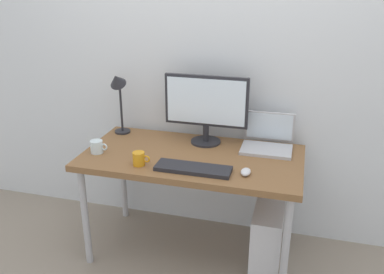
{
  "coord_description": "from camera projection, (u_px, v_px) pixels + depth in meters",
  "views": [
    {
      "loc": [
        0.62,
        -2.28,
        1.78
      ],
      "look_at": [
        0.0,
        0.0,
        0.84
      ],
      "focal_mm": 38.62,
      "sensor_mm": 36.0,
      "label": 1
    }
  ],
  "objects": [
    {
      "name": "keyboard",
      "position": [
        193.0,
        168.0,
        2.37
      ],
      "size": [
        0.44,
        0.14,
        0.02
      ],
      "primitive_type": "cube",
      "color": "#232328",
      "rests_on": "desk"
    },
    {
      "name": "desk_lamp",
      "position": [
        118.0,
        89.0,
        2.8
      ],
      "size": [
        0.11,
        0.16,
        0.46
      ],
      "color": "#232328",
      "rests_on": "desk"
    },
    {
      "name": "laptop",
      "position": [
        268.0,
        140.0,
        2.66
      ],
      "size": [
        0.32,
        0.27,
        0.23
      ],
      "color": "#B2B2B7",
      "rests_on": "desk"
    },
    {
      "name": "mouse",
      "position": [
        246.0,
        172.0,
        2.32
      ],
      "size": [
        0.06,
        0.09,
        0.03
      ],
      "primitive_type": "ellipsoid",
      "color": "silver",
      "rests_on": "desk"
    },
    {
      "name": "monitor",
      "position": [
        206.0,
        105.0,
        2.67
      ],
      "size": [
        0.55,
        0.2,
        0.46
      ],
      "color": "#232328",
      "rests_on": "desk"
    },
    {
      "name": "glass_cup",
      "position": [
        97.0,
        147.0,
        2.6
      ],
      "size": [
        0.11,
        0.08,
        0.08
      ],
      "color": "silver",
      "rests_on": "desk"
    },
    {
      "name": "desk",
      "position": [
        192.0,
        164.0,
        2.61
      ],
      "size": [
        1.37,
        0.7,
        0.72
      ],
      "color": "brown",
      "rests_on": "ground_plane"
    },
    {
      "name": "ground_plane",
      "position": [
        192.0,
        250.0,
        2.85
      ],
      "size": [
        6.0,
        6.0,
        0.0
      ],
      "primitive_type": "plane",
      "color": "gray"
    },
    {
      "name": "back_wall",
      "position": [
        208.0,
        51.0,
        2.74
      ],
      "size": [
        4.4,
        0.04,
        2.6
      ],
      "primitive_type": "cube",
      "color": "silver",
      "rests_on": "ground_plane"
    },
    {
      "name": "computer_tower",
      "position": [
        267.0,
        239.0,
        2.62
      ],
      "size": [
        0.18,
        0.36,
        0.42
      ],
      "primitive_type": "cube",
      "color": "silver",
      "rests_on": "ground_plane"
    },
    {
      "name": "coffee_mug",
      "position": [
        139.0,
        159.0,
        2.43
      ],
      "size": [
        0.11,
        0.07,
        0.08
      ],
      "color": "orange",
      "rests_on": "desk"
    }
  ]
}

